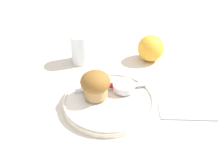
# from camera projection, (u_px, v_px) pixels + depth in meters

# --- Properties ---
(ground_plane) EXTENTS (3.00, 3.00, 0.00)m
(ground_plane) POSITION_uv_depth(u_px,v_px,m) (109.00, 106.00, 0.64)
(ground_plane) COLOR beige
(plate) EXTENTS (0.24, 0.24, 0.02)m
(plate) POSITION_uv_depth(u_px,v_px,m) (108.00, 101.00, 0.64)
(plate) COLOR silver
(plate) RESTS_ON ground_plane
(muffin) EXTENTS (0.08, 0.08, 0.07)m
(muffin) POSITION_uv_depth(u_px,v_px,m) (95.00, 84.00, 0.63)
(muffin) COLOR tan
(muffin) RESTS_ON plate
(cream_ramekin) EXTENTS (0.06, 0.06, 0.02)m
(cream_ramekin) POSITION_uv_depth(u_px,v_px,m) (124.00, 86.00, 0.66)
(cream_ramekin) COLOR silver
(cream_ramekin) RESTS_ON plate
(berry_pair) EXTENTS (0.03, 0.02, 0.02)m
(berry_pair) POSITION_uv_depth(u_px,v_px,m) (115.00, 86.00, 0.67)
(berry_pair) COLOR maroon
(berry_pair) RESTS_ON plate
(butter_knife) EXTENTS (0.20, 0.05, 0.00)m
(butter_knife) POSITION_uv_depth(u_px,v_px,m) (111.00, 87.00, 0.67)
(butter_knife) COLOR silver
(butter_knife) RESTS_ON plate
(orange_fruit) EXTENTS (0.09, 0.09, 0.09)m
(orange_fruit) POSITION_uv_depth(u_px,v_px,m) (151.00, 48.00, 0.81)
(orange_fruit) COLOR #F4A82D
(orange_fruit) RESTS_ON ground_plane
(juice_glass) EXTENTS (0.07, 0.07, 0.10)m
(juice_glass) POSITION_uv_depth(u_px,v_px,m) (81.00, 49.00, 0.80)
(juice_glass) COLOR silver
(juice_glass) RESTS_ON ground_plane
(folded_napkin) EXTENTS (0.14, 0.08, 0.01)m
(folded_napkin) POSITION_uv_depth(u_px,v_px,m) (187.00, 109.00, 0.63)
(folded_napkin) COLOR #B2BCCC
(folded_napkin) RESTS_ON ground_plane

